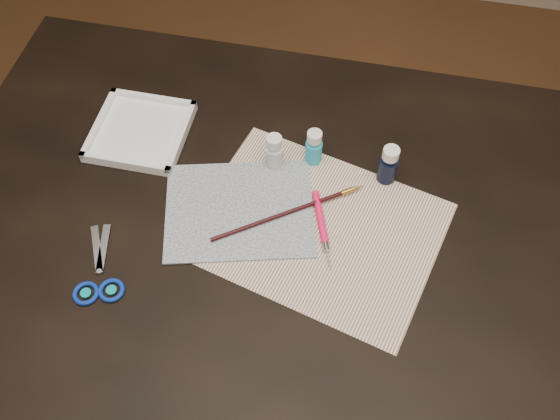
% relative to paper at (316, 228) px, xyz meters
% --- Properties ---
extents(ground, '(3.50, 3.50, 0.02)m').
position_rel_paper_xyz_m(ground, '(-0.07, -0.01, -0.76)').
color(ground, '#422614').
rests_on(ground, ground).
extents(table, '(1.30, 0.90, 0.75)m').
position_rel_paper_xyz_m(table, '(-0.07, -0.01, -0.38)').
color(table, black).
rests_on(table, ground).
extents(paper, '(0.49, 0.42, 0.00)m').
position_rel_paper_xyz_m(paper, '(0.00, 0.00, 0.00)').
color(paper, white).
rests_on(paper, table).
extents(canvas, '(0.31, 0.28, 0.00)m').
position_rel_paper_xyz_m(canvas, '(-0.14, 0.01, 0.00)').
color(canvas, '#132339').
rests_on(canvas, paper).
extents(paint_bottle_white, '(0.04, 0.04, 0.08)m').
position_rel_paper_xyz_m(paint_bottle_white, '(-0.10, 0.13, 0.04)').
color(paint_bottle_white, silver).
rests_on(paint_bottle_white, table).
extents(paint_bottle_cyan, '(0.04, 0.04, 0.08)m').
position_rel_paper_xyz_m(paint_bottle_cyan, '(-0.03, 0.15, 0.04)').
color(paint_bottle_cyan, '#26A8D3').
rests_on(paint_bottle_cyan, table).
extents(paint_bottle_navy, '(0.04, 0.04, 0.08)m').
position_rel_paper_xyz_m(paint_bottle_navy, '(0.11, 0.14, 0.04)').
color(paint_bottle_navy, black).
rests_on(paint_bottle_navy, table).
extents(paintbrush, '(0.26, 0.18, 0.01)m').
position_rel_paper_xyz_m(paintbrush, '(-0.05, 0.02, 0.01)').
color(paintbrush, black).
rests_on(paintbrush, canvas).
extents(craft_knife, '(0.07, 0.16, 0.01)m').
position_rel_paper_xyz_m(craft_knife, '(0.01, -0.00, 0.01)').
color(craft_knife, '#FC1755').
rests_on(craft_knife, paper).
extents(scissors, '(0.16, 0.19, 0.01)m').
position_rel_paper_xyz_m(scissors, '(-0.36, -0.15, 0.00)').
color(scissors, silver).
rests_on(scissors, table).
extents(palette_tray, '(0.18, 0.18, 0.02)m').
position_rel_paper_xyz_m(palette_tray, '(-0.38, 0.15, 0.01)').
color(palette_tray, white).
rests_on(palette_tray, table).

